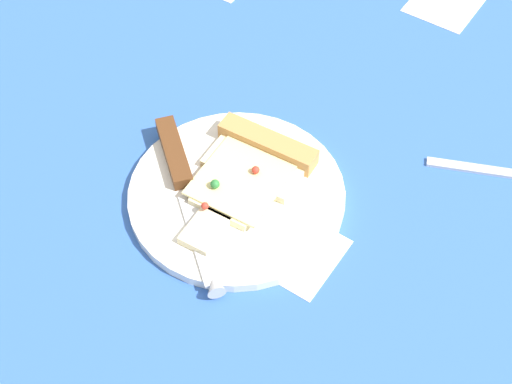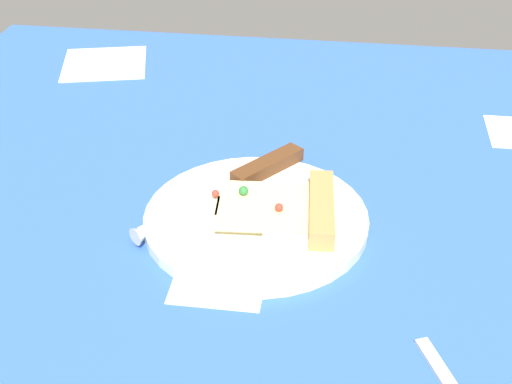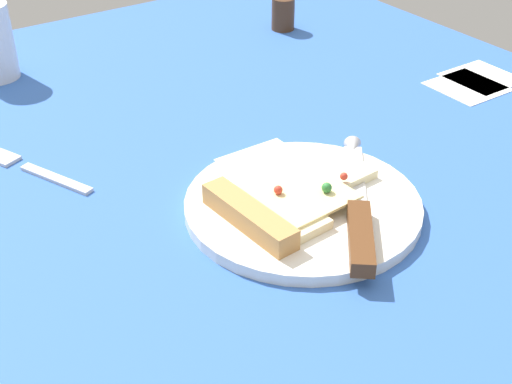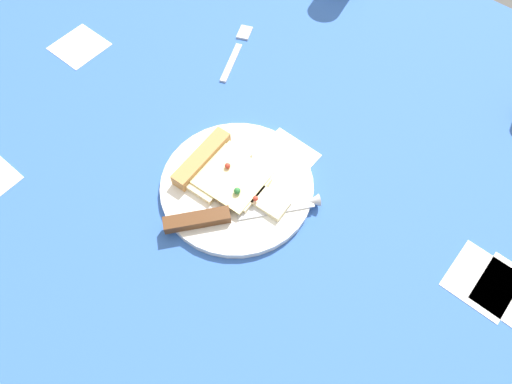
{
  "view_description": "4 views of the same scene",
  "coord_description": "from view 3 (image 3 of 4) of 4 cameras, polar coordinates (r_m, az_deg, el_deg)",
  "views": [
    {
      "loc": [
        49.18,
        22.93,
        65.96
      ],
      "look_at": [
        8.95,
        -4.41,
        2.93
      ],
      "focal_mm": 51.5,
      "sensor_mm": 36.0,
      "label": 1
    },
    {
      "loc": [
        0.52,
        54.18,
        45.25
      ],
      "look_at": [
        9.08,
        -7.32,
        3.94
      ],
      "focal_mm": 49.24,
      "sensor_mm": 36.0,
      "label": 2
    },
    {
      "loc": [
        -29.04,
        -53.8,
        41.69
      ],
      "look_at": [
        5.19,
        -4.08,
        2.13
      ],
      "focal_mm": 49.81,
      "sensor_mm": 36.0,
      "label": 3
    },
    {
      "loc": [
        35.82,
        -34.42,
        65.07
      ],
      "look_at": [
        12.75,
        -6.69,
        2.43
      ],
      "focal_mm": 33.07,
      "sensor_mm": 36.0,
      "label": 4
    }
  ],
  "objects": [
    {
      "name": "ground_plane",
      "position": [
        0.75,
        -5.04,
        -2.14
      ],
      "size": [
        123.04,
        123.04,
        3.0
      ],
      "color": "#3360B7",
      "rests_on": "ground"
    },
    {
      "name": "pizza_slice",
      "position": [
        0.71,
        2.23,
        -0.87
      ],
      "size": [
        17.9,
        12.15,
        2.36
      ],
      "rotation": [
        0.0,
        0.0,
        4.78
      ],
      "color": "beige",
      "rests_on": "plate"
    },
    {
      "name": "pepper_shaker",
      "position": [
        1.19,
        2.19,
        14.12
      ],
      "size": [
        3.75,
        3.75,
        5.21
      ],
      "primitive_type": "cylinder",
      "color": "#4C2D19",
      "rests_on": "ground_plane"
    },
    {
      "name": "knife",
      "position": [
        0.71,
        8.21,
        -1.53
      ],
      "size": [
        16.71,
        20.0,
        2.45
      ],
      "rotation": [
        0.0,
        0.0,
        5.6
      ],
      "color": "silver",
      "rests_on": "plate"
    },
    {
      "name": "plate",
      "position": [
        0.73,
        3.77,
        -1.06
      ],
      "size": [
        24.31,
        24.31,
        1.26
      ],
      "primitive_type": "cylinder",
      "color": "white",
      "rests_on": "ground_plane"
    },
    {
      "name": "fork",
      "position": [
        0.83,
        -17.48,
        1.84
      ],
      "size": [
        7.67,
        14.78,
        0.8
      ],
      "rotation": [
        0.0,
        0.0,
        0.4
      ],
      "color": "silver",
      "rests_on": "ground_plane"
    }
  ]
}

